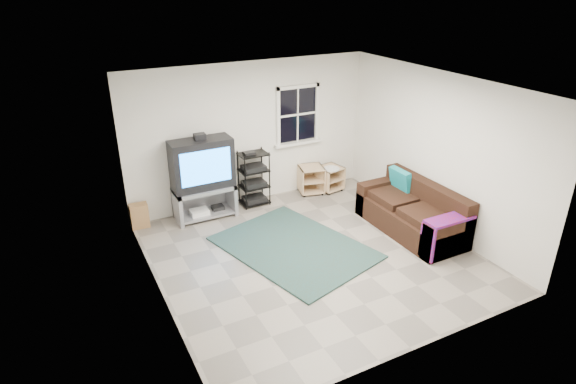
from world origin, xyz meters
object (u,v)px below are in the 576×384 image
side_table_left (310,178)px  sofa (413,213)px  tv_unit (202,172)px  av_rack (254,182)px  side_table_right (329,176)px

side_table_left → sofa: (0.73, -2.15, 0.03)m
side_table_left → tv_unit: bearing=-178.2°
tv_unit → side_table_left: size_ratio=2.79×
av_rack → sofa: size_ratio=0.53×
sofa → tv_unit: bearing=144.5°
side_table_right → sofa: (0.35, -2.07, 0.03)m
tv_unit → side_table_left: tv_unit is taller
av_rack → side_table_right: bearing=-3.2°
av_rack → sofa: bearing=-48.2°
side_table_left → sofa: 2.27m
side_table_right → sofa: bearing=-80.3°
side_table_left → side_table_right: size_ratio=1.09×
tv_unit → sofa: size_ratio=0.79×
tv_unit → av_rack: tv_unit is taller
av_rack → side_table_right: (1.58, -0.09, -0.17)m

